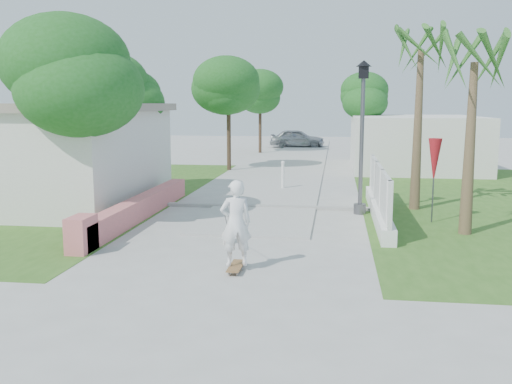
% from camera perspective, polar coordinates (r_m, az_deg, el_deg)
% --- Properties ---
extents(ground, '(90.00, 90.00, 0.00)m').
position_cam_1_polar(ground, '(11.94, -2.78, -6.84)').
color(ground, '#B7B7B2').
rests_on(ground, ground).
extents(path_strip, '(3.20, 36.00, 0.06)m').
position_cam_1_polar(path_strip, '(31.52, 4.02, 3.02)').
color(path_strip, '#B7B7B2').
rests_on(path_strip, ground).
extents(curb, '(6.50, 0.25, 0.10)m').
position_cam_1_polar(curb, '(17.71, 0.84, -1.48)').
color(curb, '#999993').
rests_on(curb, ground).
extents(grass_left, '(8.00, 20.00, 0.01)m').
position_cam_1_polar(grass_left, '(21.59, -17.22, -0.12)').
color(grass_left, '#34611E').
rests_on(grass_left, ground).
extents(grass_right, '(8.00, 20.00, 0.01)m').
position_cam_1_polar(grass_right, '(20.14, 21.77, -0.99)').
color(grass_right, '#34611E').
rests_on(grass_right, ground).
extents(pink_wall, '(0.45, 8.20, 0.80)m').
position_cam_1_polar(pink_wall, '(16.08, -12.03, -1.79)').
color(pink_wall, '#E47774').
rests_on(pink_wall, ground).
extents(house_left, '(8.40, 7.40, 3.23)m').
position_cam_1_polar(house_left, '(20.12, -22.44, 3.65)').
color(house_left, silver).
rests_on(house_left, ground).
extents(lattice_fence, '(0.35, 7.00, 1.50)m').
position_cam_1_polar(lattice_fence, '(16.55, 12.16, -0.67)').
color(lattice_fence, white).
rests_on(lattice_fence, ground).
extents(building_right, '(6.00, 8.00, 2.60)m').
position_cam_1_polar(building_right, '(29.60, 15.48, 4.81)').
color(building_right, silver).
rests_on(building_right, ground).
extents(street_lamp, '(0.44, 0.44, 4.44)m').
position_cam_1_polar(street_lamp, '(16.82, 10.55, 5.98)').
color(street_lamp, '#59595E').
rests_on(street_lamp, ground).
extents(bollard, '(0.14, 0.14, 1.09)m').
position_cam_1_polar(bollard, '(21.54, 2.70, 1.80)').
color(bollard, white).
rests_on(bollard, ground).
extents(patio_umbrella, '(0.36, 0.36, 2.30)m').
position_cam_1_polar(patio_umbrella, '(16.08, 17.41, 2.95)').
color(patio_umbrella, '#59595E').
rests_on(patio_umbrella, ground).
extents(tree_left_near, '(3.60, 3.60, 5.28)m').
position_cam_1_polar(tree_left_near, '(15.75, -17.28, 10.63)').
color(tree_left_near, '#4C3826').
rests_on(tree_left_near, ground).
extents(tree_left_mid, '(3.20, 3.20, 4.85)m').
position_cam_1_polar(tree_left_mid, '(21.19, -13.33, 9.35)').
color(tree_left_mid, '#4C3826').
rests_on(tree_left_mid, ground).
extents(tree_path_left, '(3.40, 3.40, 5.23)m').
position_cam_1_polar(tree_path_left, '(27.75, -2.73, 10.08)').
color(tree_path_left, '#4C3826').
rests_on(tree_path_left, ground).
extents(tree_path_right, '(3.00, 3.00, 4.79)m').
position_cam_1_polar(tree_path_right, '(31.28, 10.06, 9.22)').
color(tree_path_right, '#4C3826').
rests_on(tree_path_right, ground).
extents(tree_path_far, '(3.20, 3.20, 5.17)m').
position_cam_1_polar(tree_path_far, '(37.60, 0.44, 9.76)').
color(tree_path_far, '#4C3826').
rests_on(tree_path_far, ground).
extents(palm_far, '(1.80, 1.80, 5.30)m').
position_cam_1_polar(palm_far, '(17.99, 16.14, 12.52)').
color(palm_far, brown).
rests_on(palm_far, ground).
extents(palm_near, '(1.80, 1.80, 4.70)m').
position_cam_1_polar(palm_near, '(14.86, 20.97, 11.09)').
color(palm_near, brown).
rests_on(palm_near, ground).
extents(skateboarder, '(0.95, 2.75, 1.79)m').
position_cam_1_polar(skateboarder, '(11.78, -2.66, -3.05)').
color(skateboarder, olive).
rests_on(skateboarder, ground).
extents(dog, '(0.24, 0.52, 0.36)m').
position_cam_1_polar(dog, '(13.32, -2.90, -4.32)').
color(dog, white).
rests_on(dog, ground).
extents(parked_car, '(4.04, 1.74, 1.36)m').
position_cam_1_polar(parked_car, '(42.27, 4.13, 5.38)').
color(parked_car, '#A0A4A8').
rests_on(parked_car, ground).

